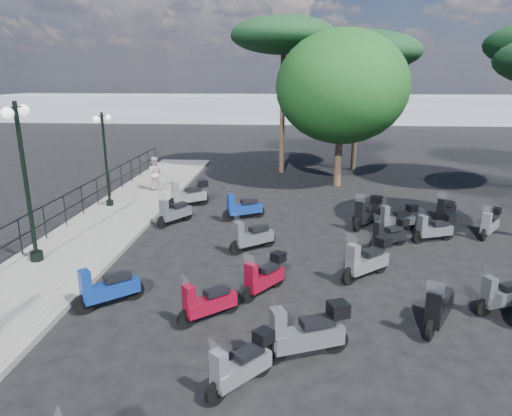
# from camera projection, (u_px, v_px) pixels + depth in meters

# --- Properties ---
(ground) EXTENTS (120.00, 120.00, 0.00)m
(ground) POSITION_uv_depth(u_px,v_px,m) (285.00, 303.00, 10.94)
(ground) COLOR black
(ground) RESTS_ON ground
(sidewalk) EXTENTS (3.00, 30.00, 0.15)m
(sidewalk) POSITION_uv_depth(u_px,v_px,m) (79.00, 247.00, 14.28)
(sidewalk) COLOR #615E5C
(sidewalk) RESTS_ON ground
(railing) EXTENTS (0.04, 26.04, 1.10)m
(railing) POSITION_uv_depth(u_px,v_px,m) (32.00, 223.00, 13.95)
(railing) COLOR black
(railing) RESTS_ON sidewalk
(lamp_post_1) EXTENTS (0.48, 1.30, 4.46)m
(lamp_post_1) POSITION_uv_depth(u_px,v_px,m) (25.00, 173.00, 12.35)
(lamp_post_1) COLOR black
(lamp_post_1) RESTS_ON sidewalk
(lamp_post_2) EXTENTS (0.37, 1.09, 3.73)m
(lamp_post_2) POSITION_uv_depth(u_px,v_px,m) (105.00, 154.00, 18.00)
(lamp_post_2) COLOR black
(lamp_post_2) RESTS_ON sidewalk
(pedestrian_far) EXTENTS (0.80, 0.65, 1.55)m
(pedestrian_far) POSITION_uv_depth(u_px,v_px,m) (154.00, 174.00, 20.85)
(pedestrian_far) COLOR #C7A9AD
(pedestrian_far) RESTS_ON sidewalk
(scooter_2) EXTENTS (1.26, 1.08, 1.24)m
(scooter_2) POSITION_uv_depth(u_px,v_px,m) (207.00, 303.00, 10.02)
(scooter_2) COLOR black
(scooter_2) RESTS_ON ground
(scooter_3) EXTENTS (1.34, 1.17, 1.33)m
(scooter_3) POSITION_uv_depth(u_px,v_px,m) (107.00, 289.00, 10.61)
(scooter_3) COLOR black
(scooter_3) RESTS_ON ground
(scooter_4) EXTENTS (1.02, 1.40, 1.30)m
(scooter_4) POSITION_uv_depth(u_px,v_px,m) (174.00, 213.00, 16.57)
(scooter_4) COLOR black
(scooter_4) RESTS_ON ground
(scooter_5) EXTENTS (1.55, 1.18, 1.42)m
(scooter_5) POSITION_uv_depth(u_px,v_px,m) (189.00, 195.00, 18.68)
(scooter_5) COLOR black
(scooter_5) RESTS_ON ground
(scooter_8) EXTENTS (1.12, 1.23, 1.21)m
(scooter_8) POSITION_uv_depth(u_px,v_px,m) (241.00, 366.00, 7.82)
(scooter_8) COLOR black
(scooter_8) RESTS_ON ground
(scooter_9) EXTENTS (1.04, 1.34, 1.24)m
(scooter_9) POSITION_uv_depth(u_px,v_px,m) (264.00, 277.00, 11.25)
(scooter_9) COLOR black
(scooter_9) RESTS_ON ground
(scooter_10) EXTENTS (1.36, 1.10, 1.31)m
(scooter_10) POSITION_uv_depth(u_px,v_px,m) (252.00, 237.00, 14.03)
(scooter_10) COLOR black
(scooter_10) RESTS_ON ground
(scooter_11) EXTENTS (1.53, 0.94, 1.34)m
(scooter_11) POSITION_uv_depth(u_px,v_px,m) (243.00, 208.00, 17.09)
(scooter_11) COLOR black
(scooter_11) RESTS_ON ground
(scooter_14) EXTENTS (1.72, 0.91, 1.44)m
(scooter_14) POSITION_uv_depth(u_px,v_px,m) (307.00, 333.00, 8.65)
(scooter_14) COLOR black
(scooter_14) RESTS_ON ground
(scooter_15) EXTENTS (1.42, 1.26, 1.38)m
(scooter_15) POSITION_uv_depth(u_px,v_px,m) (367.00, 260.00, 12.11)
(scooter_15) COLOR black
(scooter_15) RESTS_ON ground
(scooter_16) EXTENTS (1.33, 0.93, 1.19)m
(scooter_16) POSITION_uv_depth(u_px,v_px,m) (389.00, 235.00, 14.28)
(scooter_16) COLOR black
(scooter_16) RESTS_ON ground
(scooter_17) EXTENTS (1.47, 0.76, 1.23)m
(scooter_17) POSITION_uv_depth(u_px,v_px,m) (397.00, 219.00, 15.80)
(scooter_17) COLOR black
(scooter_17) RESTS_ON ground
(scooter_20) EXTENTS (0.96, 1.50, 1.33)m
(scooter_20) POSITION_uv_depth(u_px,v_px,m) (438.00, 309.00, 9.72)
(scooter_20) COLOR black
(scooter_20) RESTS_ON ground
(scooter_22) EXTENTS (1.02, 1.19, 1.18)m
(scooter_22) POSITION_uv_depth(u_px,v_px,m) (446.00, 210.00, 17.02)
(scooter_22) COLOR black
(scooter_22) RESTS_ON ground
(scooter_23) EXTENTS (1.18, 1.45, 1.36)m
(scooter_23) POSITION_uv_depth(u_px,v_px,m) (367.00, 213.00, 16.26)
(scooter_23) COLOR black
(scooter_23) RESTS_ON ground
(scooter_26) EXTENTS (1.43, 0.76, 1.20)m
(scooter_26) POSITION_uv_depth(u_px,v_px,m) (503.00, 296.00, 10.37)
(scooter_26) COLOR black
(scooter_26) RESTS_ON ground
(scooter_28) EXTENTS (1.45, 0.73, 1.20)m
(scooter_28) POSITION_uv_depth(u_px,v_px,m) (435.00, 229.00, 14.82)
(scooter_28) COLOR black
(scooter_28) RESTS_ON ground
(scooter_29) EXTENTS (1.03, 1.26, 1.19)m
(scooter_29) POSITION_uv_depth(u_px,v_px,m) (490.00, 224.00, 15.31)
(scooter_29) COLOR black
(scooter_29) RESTS_ON ground
(broadleaf_tree) EXTENTS (6.19, 6.19, 7.35)m
(broadleaf_tree) POSITION_uv_depth(u_px,v_px,m) (342.00, 87.00, 21.25)
(broadleaf_tree) COLOR #38281E
(broadleaf_tree) RESTS_ON ground
(pine_0) EXTENTS (6.54, 6.54, 7.62)m
(pine_0) POSITION_uv_depth(u_px,v_px,m) (360.00, 52.00, 24.55)
(pine_0) COLOR #38281E
(pine_0) RESTS_ON ground
(pine_2) EXTENTS (5.57, 5.57, 8.23)m
(pine_2) POSITION_uv_depth(u_px,v_px,m) (284.00, 36.00, 23.69)
(pine_2) COLOR #38281E
(pine_2) RESTS_ON ground
(distant_hills) EXTENTS (70.00, 8.00, 3.00)m
(distant_hills) POSITION_uv_depth(u_px,v_px,m) (292.00, 108.00, 53.59)
(distant_hills) COLOR gray
(distant_hills) RESTS_ON ground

